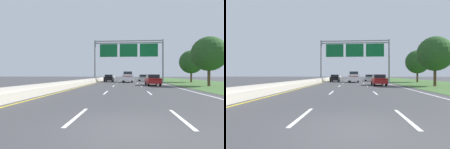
% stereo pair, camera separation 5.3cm
% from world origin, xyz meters
% --- Properties ---
extents(ground_plane, '(220.00, 220.00, 0.00)m').
position_xyz_m(ground_plane, '(0.00, 35.00, 0.00)').
color(ground_plane, '#3D3D3F').
extents(lane_striping, '(11.96, 106.00, 0.01)m').
position_xyz_m(lane_striping, '(0.00, 34.54, 0.00)').
color(lane_striping, white).
rests_on(lane_striping, ground).
extents(grass_verge_right, '(14.00, 110.00, 0.02)m').
position_xyz_m(grass_verge_right, '(13.95, 35.00, 0.01)').
color(grass_verge_right, '#3D602D').
rests_on(grass_verge_right, ground).
extents(median_barrier_concrete, '(0.60, 110.00, 0.85)m').
position_xyz_m(median_barrier_concrete, '(-6.60, 35.00, 0.35)').
color(median_barrier_concrete, '#A8A399').
rests_on(median_barrier_concrete, ground).
extents(overhead_sign_gantry, '(15.06, 0.42, 9.12)m').
position_xyz_m(overhead_sign_gantry, '(0.30, 34.67, 6.46)').
color(overhead_sign_gantry, gray).
rests_on(overhead_sign_gantry, ground).
extents(pickup_truck_white, '(2.11, 5.44, 2.20)m').
position_xyz_m(pickup_truck_white, '(0.12, 32.44, 1.07)').
color(pickup_truck_white, silver).
rests_on(pickup_truck_white, ground).
extents(car_black_left_lane_sedan, '(1.90, 4.43, 1.57)m').
position_xyz_m(car_black_left_lane_sedan, '(-3.91, 34.36, 0.82)').
color(car_black_left_lane_sedan, black).
rests_on(car_black_left_lane_sedan, ground).
extents(car_red_right_lane_sedan, '(1.87, 4.42, 1.57)m').
position_xyz_m(car_red_right_lane_sedan, '(3.65, 21.61, 0.82)').
color(car_red_right_lane_sedan, maroon).
rests_on(car_red_right_lane_sedan, ground).
extents(car_silver_right_lane_sedan, '(1.86, 4.41, 1.57)m').
position_xyz_m(car_silver_right_lane_sedan, '(3.76, 39.67, 0.82)').
color(car_silver_right_lane_sedan, '#B2B5BA').
rests_on(car_silver_right_lane_sedan, ground).
extents(roadside_tree_near, '(4.61, 4.61, 6.66)m').
position_xyz_m(roadside_tree_near, '(10.91, 20.36, 4.34)').
color(roadside_tree_near, '#4C3823').
rests_on(roadside_tree_near, ground).
extents(roadside_tree_mid, '(4.66, 4.66, 6.45)m').
position_xyz_m(roadside_tree_mid, '(12.86, 32.89, 4.12)').
color(roadside_tree_mid, '#4C3823').
rests_on(roadside_tree_mid, ground).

